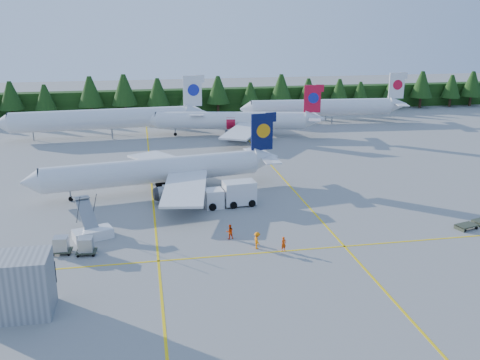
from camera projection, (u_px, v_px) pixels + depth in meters
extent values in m
plane|color=gray|center=(277.00, 229.00, 62.51)|extent=(320.00, 320.00, 0.00)
cube|color=yellow|center=(152.00, 185.00, 78.87)|extent=(0.25, 120.00, 0.01)
cube|color=yellow|center=(283.00, 178.00, 82.36)|extent=(0.25, 120.00, 0.01)
cube|color=yellow|center=(291.00, 251.00, 56.87)|extent=(80.00, 0.25, 0.01)
cube|color=black|center=(199.00, 100.00, 138.72)|extent=(220.00, 4.00, 6.00)
cube|color=gray|center=(14.00, 286.00, 44.06)|extent=(6.00, 4.00, 5.20)
cylinder|color=silver|center=(154.00, 171.00, 74.87)|extent=(30.15, 8.16, 3.53)
cone|color=silver|center=(30.00, 182.00, 69.70)|extent=(2.99, 3.87, 3.53)
cube|color=#080F3C|center=(262.00, 132.00, 78.78)|extent=(3.36, 0.83, 5.46)
cube|color=silver|center=(162.00, 160.00, 82.62)|extent=(10.71, 14.18, 1.00)
cylinder|color=slate|center=(154.00, 173.00, 80.28)|extent=(3.25, 2.30, 1.85)
cube|color=silver|center=(185.00, 188.00, 69.12)|extent=(7.29, 13.88, 1.00)
cylinder|color=slate|center=(168.00, 193.00, 71.06)|extent=(3.25, 2.30, 1.85)
cylinder|color=slate|center=(71.00, 196.00, 71.95)|extent=(0.21, 0.21, 1.50)
cylinder|color=silver|center=(231.00, 120.00, 110.68)|extent=(30.81, 9.47, 3.61)
cone|color=silver|center=(151.00, 120.00, 110.86)|extent=(3.18, 4.03, 3.61)
cube|color=red|center=(312.00, 99.00, 109.18)|extent=(3.43, 0.97, 5.60)
cube|color=silver|center=(244.00, 116.00, 118.15)|extent=(7.00, 14.09, 1.02)
cylinder|color=slate|center=(236.00, 124.00, 116.21)|extent=(3.38, 2.45, 1.90)
cube|color=silver|center=(244.00, 131.00, 103.48)|extent=(11.32, 14.46, 1.02)
cylinder|color=slate|center=(235.00, 134.00, 106.20)|extent=(3.38, 2.45, 1.90)
cylinder|color=slate|center=(175.00, 132.00, 111.53)|extent=(0.22, 0.22, 1.53)
cylinder|color=silver|center=(101.00, 119.00, 109.50)|extent=(35.31, 6.19, 4.13)
cone|color=silver|center=(1.00, 123.00, 105.14)|extent=(3.13, 4.30, 4.13)
cube|color=silver|center=(192.00, 91.00, 112.36)|extent=(3.94, 0.59, 6.41)
cylinder|color=slate|center=(33.00, 136.00, 107.29)|extent=(0.25, 0.25, 1.65)
cylinder|color=silver|center=(321.00, 108.00, 124.95)|extent=(33.12, 6.07, 3.88)
cone|color=silver|center=(246.00, 109.00, 122.97)|extent=(2.97, 4.05, 3.88)
cube|color=silver|center=(397.00, 86.00, 125.51)|extent=(3.70, 0.58, 6.01)
cylinder|color=slate|center=(268.00, 120.00, 124.35)|extent=(0.23, 0.23, 1.55)
cube|color=silver|center=(93.00, 234.00, 59.85)|extent=(4.73, 3.52, 1.11)
cube|color=slate|center=(87.00, 214.00, 60.99)|extent=(2.88, 4.32, 2.99)
cube|color=slate|center=(81.00, 197.00, 62.26)|extent=(2.11, 1.75, 0.12)
cube|color=silver|center=(214.00, 198.00, 69.48)|extent=(2.51, 2.51, 2.41)
cube|color=black|center=(214.00, 194.00, 69.32)|extent=(2.15, 2.36, 1.03)
cube|color=silver|center=(239.00, 192.00, 70.24)|extent=(4.36, 2.91, 2.99)
cube|color=#303627|center=(466.00, 225.00, 62.59)|extent=(2.74, 2.11, 0.14)
cube|color=#303627|center=(62.00, 250.00, 56.04)|extent=(2.16, 1.73, 0.13)
cube|color=#AAABAE|center=(61.00, 243.00, 55.81)|extent=(1.55, 1.50, 1.44)
cube|color=#303627|center=(87.00, 251.00, 55.86)|extent=(2.16, 1.73, 0.13)
cube|color=#AAABAE|center=(86.00, 244.00, 55.63)|extent=(1.55, 1.50, 1.44)
imported|color=#DD3C04|center=(284.00, 244.00, 56.54)|extent=(0.67, 0.54, 1.61)
imported|color=#DE3804|center=(230.00, 232.00, 59.63)|extent=(0.89, 0.72, 1.72)
imported|color=orange|center=(257.00, 240.00, 57.11)|extent=(0.61, 0.83, 1.88)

